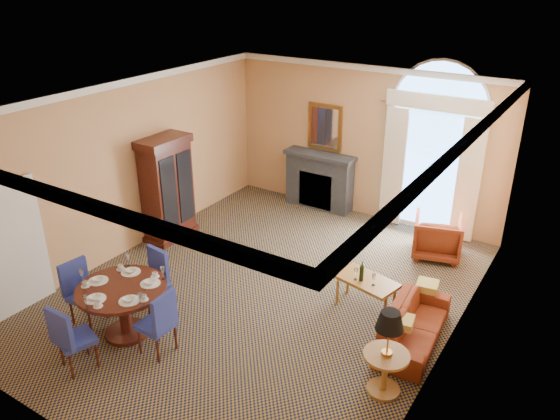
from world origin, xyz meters
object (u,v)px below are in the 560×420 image
Objects in this scene: armoire at (167,190)px; side_table at (388,343)px; sofa at (414,325)px; dining_table at (123,299)px; armchair at (437,236)px; coffee_table at (366,282)px.

armoire is 1.73× the size of side_table.
dining_table is at bearing 115.69° from sofa.
dining_table is 5.71m from armchair.
armoire is 3.23m from dining_table.
armoire is 1.59× the size of dining_table.
armchair is (3.10, 4.79, -0.21)m from dining_table.
armchair is 0.74× the size of side_table.
armoire is 1.93× the size of coffee_table.
armchair is (-0.52, 2.66, 0.14)m from sofa.
armoire is at bearing 6.82° from armchair.
coffee_table is (4.33, -0.19, -0.54)m from armoire.
dining_table is 3.70m from coffee_table.
armchair is at bearing 23.26° from armoire.
armoire is 1.15× the size of sofa.
sofa is at bearing -6.63° from armoire.
armchair is at bearing 98.34° from side_table.
armchair is 3.91m from side_table.
coffee_table is (2.67, 2.55, -0.15)m from dining_table.
sofa is 2.71m from armchair.
armoire is at bearing 161.20° from side_table.
dining_table is at bearing -123.16° from coffee_table.
armchair reaches higher than sofa.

